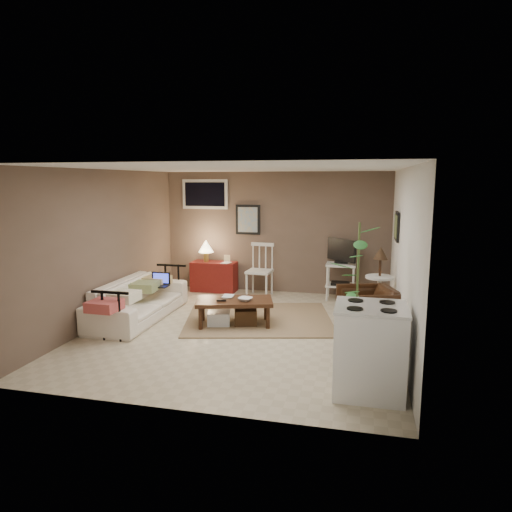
% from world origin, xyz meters
% --- Properties ---
extents(floor, '(5.00, 5.00, 0.00)m').
position_xyz_m(floor, '(0.00, 0.00, 0.00)').
color(floor, '#C1B293').
rests_on(floor, ground).
extents(art_back, '(0.50, 0.03, 0.60)m').
position_xyz_m(art_back, '(-0.55, 2.48, 1.45)').
color(art_back, black).
extents(art_right, '(0.03, 0.60, 0.45)m').
position_xyz_m(art_right, '(2.23, 1.05, 1.52)').
color(art_right, black).
extents(window, '(0.96, 0.03, 0.60)m').
position_xyz_m(window, '(-1.45, 2.48, 1.95)').
color(window, silver).
extents(rug, '(2.68, 2.34, 0.02)m').
position_xyz_m(rug, '(0.11, 0.57, 0.01)').
color(rug, '#968057').
rests_on(rug, floor).
extents(coffee_table, '(1.28, 0.89, 0.44)m').
position_xyz_m(coffee_table, '(-0.19, 0.16, 0.25)').
color(coffee_table, '#391F0F').
rests_on(coffee_table, floor).
extents(sofa, '(0.62, 2.14, 0.84)m').
position_xyz_m(sofa, '(-1.80, 0.17, 0.42)').
color(sofa, white).
rests_on(sofa, floor).
extents(sofa_pillows, '(0.41, 2.03, 0.14)m').
position_xyz_m(sofa_pillows, '(-1.75, -0.08, 0.51)').
color(sofa_pillows, '#EDE6C4').
rests_on(sofa_pillows, sofa).
extents(sofa_end_rails, '(0.58, 2.14, 0.72)m').
position_xyz_m(sofa_end_rails, '(-1.68, 0.17, 0.36)').
color(sofa_end_rails, black).
rests_on(sofa_end_rails, floor).
extents(laptop, '(0.33, 0.24, 0.22)m').
position_xyz_m(laptop, '(-1.59, 0.54, 0.54)').
color(laptop, black).
rests_on(laptop, sofa).
extents(red_console, '(0.90, 0.40, 1.04)m').
position_xyz_m(red_console, '(-1.22, 2.23, 0.36)').
color(red_console, maroon).
rests_on(red_console, floor).
extents(spindle_chair, '(0.49, 0.49, 1.02)m').
position_xyz_m(spindle_chair, '(-0.22, 2.10, 0.48)').
color(spindle_chair, silver).
rests_on(spindle_chair, floor).
extents(tv_stand, '(0.55, 0.50, 1.16)m').
position_xyz_m(tv_stand, '(1.33, 2.15, 0.61)').
color(tv_stand, silver).
rests_on(tv_stand, floor).
extents(side_table, '(0.45, 0.45, 1.20)m').
position_xyz_m(side_table, '(2.00, 0.99, 0.74)').
color(side_table, silver).
rests_on(side_table, floor).
extents(armchair, '(0.91, 0.94, 0.78)m').
position_xyz_m(armchair, '(1.82, 0.21, 0.39)').
color(armchair, black).
rests_on(armchair, floor).
extents(potted_plant, '(0.44, 0.44, 1.77)m').
position_xyz_m(potted_plant, '(1.67, -0.88, 0.94)').
color(potted_plant, gray).
rests_on(potted_plant, floor).
extents(stove, '(0.74, 0.69, 0.96)m').
position_xyz_m(stove, '(1.82, -1.68, 0.48)').
color(stove, white).
rests_on(stove, floor).
extents(bowl, '(0.21, 0.08, 0.21)m').
position_xyz_m(bowl, '(-0.00, 0.14, 0.52)').
color(bowl, '#391F0F').
rests_on(bowl, coffee_table).
extents(book_table, '(0.17, 0.03, 0.23)m').
position_xyz_m(book_table, '(-0.41, 0.30, 0.53)').
color(book_table, '#391F0F').
rests_on(book_table, coffee_table).
extents(book_console, '(0.16, 0.06, 0.21)m').
position_xyz_m(book_console, '(-0.99, 2.15, 0.71)').
color(book_console, '#391F0F').
rests_on(book_console, red_console).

